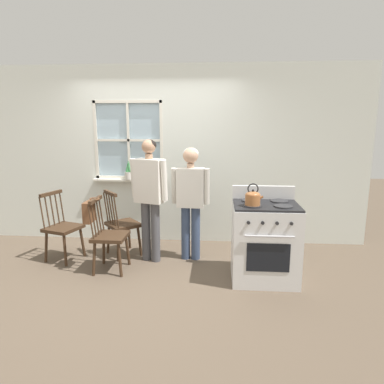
{
  "coord_description": "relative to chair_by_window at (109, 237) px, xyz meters",
  "views": [
    {
      "loc": [
        0.95,
        -3.82,
        1.84
      ],
      "look_at": [
        0.63,
        0.32,
        1.0
      ],
      "focal_mm": 32.0,
      "sensor_mm": 36.0,
      "label": 1
    }
  ],
  "objects": [
    {
      "name": "kettle",
      "position": [
        1.74,
        -0.23,
        0.58
      ],
      "size": [
        0.21,
        0.17,
        0.25
      ],
      "color": "#A86638",
      "rests_on": "stove"
    },
    {
      "name": "handbag",
      "position": [
        -0.24,
        0.0,
        0.32
      ],
      "size": [
        0.19,
        0.22,
        0.31
      ],
      "color": "brown",
      "rests_on": "chair_by_window"
    },
    {
      "name": "ground_plane",
      "position": [
        0.41,
        -0.17,
        -0.44
      ],
      "size": [
        16.0,
        16.0,
        0.0
      ],
      "primitive_type": "plane",
      "color": "brown"
    },
    {
      "name": "wall_back",
      "position": [
        0.43,
        1.23,
        0.89
      ],
      "size": [
        6.4,
        0.16,
        2.7
      ],
      "color": "silver",
      "rests_on": "ground_plane"
    },
    {
      "name": "chair_by_window",
      "position": [
        0.0,
        0.0,
        0.0
      ],
      "size": [
        0.41,
        0.42,
        0.94
      ],
      "rotation": [
        0.0,
        0.0,
        1.56
      ],
      "color": "#3D2819",
      "rests_on": "ground_plane"
    },
    {
      "name": "person_teen_center",
      "position": [
        0.99,
        0.45,
        0.48
      ],
      "size": [
        0.51,
        0.23,
        1.53
      ],
      "rotation": [
        0.0,
        0.0,
        -0.05
      ],
      "color": "#384766",
      "rests_on": "ground_plane"
    },
    {
      "name": "chair_center_cluster",
      "position": [
        0.02,
        0.51,
        0.0
      ],
      "size": [
        0.58,
        0.58,
        0.94
      ],
      "rotation": [
        0.0,
        0.0,
        2.27
      ],
      "color": "#3D2819",
      "rests_on": "ground_plane"
    },
    {
      "name": "stove",
      "position": [
        1.91,
        -0.1,
        0.03
      ],
      "size": [
        0.76,
        0.68,
        1.08
      ],
      "color": "silver",
      "rests_on": "ground_plane"
    },
    {
      "name": "person_elderly_left",
      "position": [
        0.46,
        0.35,
        0.53
      ],
      "size": [
        0.54,
        0.32,
        1.63
      ],
      "rotation": [
        0.0,
        0.0,
        -0.32
      ],
      "color": "#4C4C51",
      "rests_on": "ground_plane"
    },
    {
      "name": "chair_near_wall",
      "position": [
        -0.74,
        0.3,
        0.0
      ],
      "size": [
        0.51,
        0.52,
        0.94
      ],
      "rotation": [
        0.0,
        0.0,
        1.26
      ],
      "color": "#3D2819",
      "rests_on": "ground_plane"
    },
    {
      "name": "potted_plant",
      "position": [
        -0.03,
        1.14,
        0.66
      ],
      "size": [
        0.12,
        0.12,
        0.31
      ],
      "color": "beige",
      "rests_on": "wall_back"
    }
  ]
}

